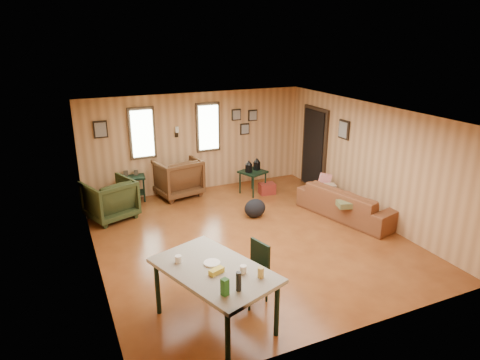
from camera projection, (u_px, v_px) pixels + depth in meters
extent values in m
cube|color=brown|center=(249.00, 238.00, 8.20)|extent=(5.50, 6.00, 0.02)
cube|color=#997C5B|center=(249.00, 113.00, 7.41)|extent=(5.50, 6.00, 0.02)
cube|color=tan|center=(196.00, 142.00, 10.40)|extent=(5.50, 0.02, 2.40)
cube|color=tan|center=(354.00, 252.00, 5.21)|extent=(5.50, 0.02, 2.40)
cube|color=tan|center=(91.00, 202.00, 6.74)|extent=(0.02, 6.00, 2.40)
cube|color=tan|center=(369.00, 161.00, 8.87)|extent=(0.02, 6.00, 2.40)
cube|color=black|center=(142.00, 133.00, 9.75)|extent=(0.60, 0.05, 1.20)
cube|color=#E0F2D1|center=(143.00, 134.00, 9.72)|extent=(0.48, 0.04, 1.06)
cube|color=black|center=(208.00, 127.00, 10.37)|extent=(0.60, 0.05, 1.20)
cube|color=#E0F2D1|center=(209.00, 128.00, 10.33)|extent=(0.48, 0.04, 1.06)
cube|color=black|center=(177.00, 135.00, 10.08)|extent=(0.07, 0.05, 0.12)
cylinder|color=silver|center=(177.00, 130.00, 9.98)|extent=(0.07, 0.07, 0.14)
cube|color=black|center=(314.00, 149.00, 10.60)|extent=(0.06, 1.00, 2.05)
cube|color=black|center=(313.00, 149.00, 10.59)|extent=(0.04, 0.82, 1.90)
cube|color=black|center=(236.00, 115.00, 10.58)|extent=(0.24, 0.04, 0.28)
cube|color=#9E998C|center=(237.00, 115.00, 10.55)|extent=(0.19, 0.02, 0.22)
cube|color=black|center=(253.00, 115.00, 10.77)|extent=(0.24, 0.04, 0.28)
cube|color=#9E998C|center=(253.00, 116.00, 10.74)|extent=(0.19, 0.02, 0.22)
cube|color=black|center=(245.00, 129.00, 10.79)|extent=(0.24, 0.04, 0.28)
cube|color=#9E998C|center=(245.00, 129.00, 10.76)|extent=(0.19, 0.02, 0.22)
cube|color=black|center=(100.00, 129.00, 9.35)|extent=(0.30, 0.04, 0.38)
cube|color=#9E998C|center=(101.00, 130.00, 9.32)|extent=(0.24, 0.02, 0.31)
cube|color=black|center=(344.00, 130.00, 9.43)|extent=(0.04, 0.34, 0.42)
cube|color=#9E998C|center=(343.00, 130.00, 9.41)|extent=(0.02, 0.27, 0.34)
imported|color=brown|center=(349.00, 198.00, 9.01)|extent=(1.18, 2.30, 0.86)
imported|color=#4F2F17|center=(177.00, 175.00, 10.19)|extent=(1.15, 1.10, 1.02)
imported|color=#293217|center=(110.00, 197.00, 8.93)|extent=(1.15, 1.11, 0.93)
cube|color=black|center=(132.00, 177.00, 9.88)|extent=(0.64, 0.59, 0.04)
cube|color=black|center=(133.00, 192.00, 10.00)|extent=(0.58, 0.53, 0.03)
cylinder|color=black|center=(123.00, 193.00, 9.72)|extent=(0.05, 0.05, 0.57)
cylinder|color=black|center=(144.00, 190.00, 9.85)|extent=(0.05, 0.05, 0.57)
cylinder|color=black|center=(122.00, 187.00, 10.10)|extent=(0.05, 0.05, 0.57)
cylinder|color=black|center=(143.00, 185.00, 10.23)|extent=(0.05, 0.05, 0.57)
cube|color=#3D3629|center=(126.00, 173.00, 9.81)|extent=(0.11, 0.03, 0.14)
cube|color=#3D3629|center=(136.00, 173.00, 9.88)|extent=(0.10, 0.03, 0.13)
cube|color=black|center=(253.00, 172.00, 10.30)|extent=(0.71, 0.71, 0.04)
cylinder|color=black|center=(253.00, 187.00, 10.09)|extent=(0.05, 0.05, 0.55)
cylinder|color=black|center=(265.00, 183.00, 10.39)|extent=(0.05, 0.05, 0.55)
cylinder|color=black|center=(240.00, 183.00, 10.38)|extent=(0.05, 0.05, 0.55)
cylinder|color=black|center=(252.00, 178.00, 10.68)|extent=(0.05, 0.05, 0.55)
cube|color=black|center=(249.00, 168.00, 10.16)|extent=(0.16, 0.16, 0.20)
cone|color=black|center=(249.00, 162.00, 10.11)|extent=(0.21, 0.21, 0.11)
cube|color=black|center=(257.00, 166.00, 10.35)|extent=(0.16, 0.16, 0.20)
cone|color=black|center=(257.00, 160.00, 10.30)|extent=(0.21, 0.21, 0.11)
cube|color=maroon|center=(267.00, 189.00, 10.40)|extent=(0.40, 0.31, 0.27)
ellipsoid|color=black|center=(255.00, 208.00, 9.07)|extent=(0.52, 0.43, 0.40)
cube|color=brown|center=(346.00, 204.00, 8.55)|extent=(0.42, 0.37, 0.11)
cube|color=red|center=(325.00, 179.00, 9.76)|extent=(0.32, 0.17, 0.31)
cube|color=tan|center=(329.00, 186.00, 9.59)|extent=(0.35, 0.31, 0.09)
cube|color=#9E9684|center=(214.00, 270.00, 5.53)|extent=(1.50, 1.90, 0.06)
cylinder|color=black|center=(228.00, 340.00, 4.90)|extent=(0.08, 0.08, 0.80)
cylinder|color=black|center=(277.00, 309.00, 5.45)|extent=(0.08, 0.08, 0.80)
cylinder|color=black|center=(158.00, 288.00, 5.88)|extent=(0.08, 0.08, 0.80)
cylinder|color=black|center=(205.00, 266.00, 6.43)|extent=(0.08, 0.08, 0.80)
cylinder|color=white|center=(243.00, 269.00, 5.41)|extent=(0.11, 0.11, 0.10)
cylinder|color=white|center=(178.00, 259.00, 5.65)|extent=(0.11, 0.11, 0.10)
cube|color=#246525|center=(225.00, 287.00, 4.93)|extent=(0.10, 0.10, 0.21)
cylinder|color=black|center=(239.00, 281.00, 5.01)|extent=(0.08, 0.08, 0.24)
cylinder|color=#D6B554|center=(261.00, 272.00, 5.31)|extent=(0.10, 0.10, 0.13)
cylinder|color=white|center=(212.00, 263.00, 5.63)|extent=(0.28, 0.28, 0.02)
cube|color=yellow|center=(217.00, 271.00, 5.40)|extent=(0.22, 0.15, 0.07)
cube|color=#293217|center=(251.00, 274.00, 6.15)|extent=(0.50, 0.50, 0.05)
cube|color=black|center=(260.00, 256.00, 6.18)|extent=(0.14, 0.38, 0.45)
cylinder|color=black|center=(249.00, 297.00, 6.01)|extent=(0.04, 0.04, 0.43)
cylinder|color=black|center=(267.00, 289.00, 6.20)|extent=(0.04, 0.04, 0.43)
cylinder|color=black|center=(235.00, 287.00, 6.25)|extent=(0.04, 0.04, 0.43)
cylinder|color=black|center=(252.00, 279.00, 6.44)|extent=(0.04, 0.04, 0.43)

